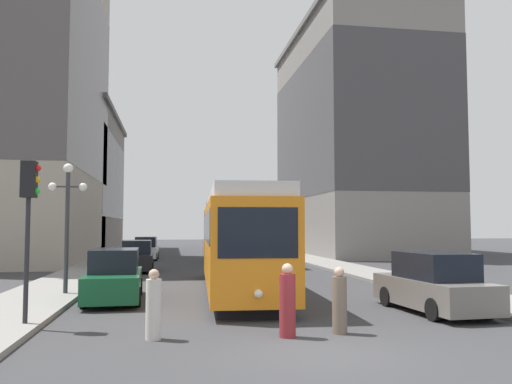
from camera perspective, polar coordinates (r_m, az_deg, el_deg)
name	(u,v)px	position (r m, az deg, el deg)	size (l,w,h in m)	color
ground_plane	(318,354)	(11.33, 6.71, -17.05)	(200.00, 200.00, 0.00)	#38383A
sidewalk_left	(120,254)	(50.89, -14.58, -6.54)	(2.95, 120.00, 0.15)	gray
sidewalk_right	(282,253)	(51.79, 2.82, -6.61)	(2.95, 120.00, 0.15)	gray
streetcar	(238,239)	(21.46, -1.94, -5.15)	(3.29, 14.42, 3.89)	black
transit_bus	(253,236)	(37.57, -0.36, -4.81)	(2.94, 11.13, 3.45)	black
parked_car_left_near	(137,257)	(31.72, -12.78, -6.90)	(1.97, 4.62, 1.82)	black
parked_car_left_mid	(114,277)	(19.43, -15.10, -8.87)	(2.03, 5.03, 1.82)	black
parked_car_right_far	(434,284)	(17.19, 18.70, -9.48)	(2.09, 4.68, 1.82)	black
parked_car_left_far	(146,249)	(42.79, -11.84, -6.09)	(1.96, 4.32, 1.82)	black
pedestrian_crossing_near	(154,307)	(12.70, -11.05, -12.10)	(0.36, 0.36, 1.62)	beige
pedestrian_crossing_far	(287,303)	(12.73, 3.43, -11.90)	(0.39, 0.39, 1.73)	maroon
pedestrian_on_sidewalk	(339,303)	(13.29, 9.04, -11.75)	(0.36, 0.36, 1.62)	#6B5B4C
traffic_light_near_left	(29,198)	(14.82, -23.38, -0.59)	(0.47, 0.36, 4.16)	#232328
lamp_post_left_near	(67,206)	(20.94, -19.78, -1.47)	(1.41, 0.36, 4.84)	#333338
building_left_corner	(48,181)	(61.31, -21.66, 1.16)	(14.80, 21.59, 14.90)	slate
building_left_midblock	(22,82)	(45.12, -24.05, 10.80)	(11.18, 20.14, 26.65)	#A89E8E
building_right_corner	(355,139)	(52.81, 10.66, 5.72)	(11.68, 22.20, 21.95)	gray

